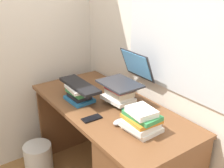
# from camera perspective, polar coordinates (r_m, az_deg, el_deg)

# --- Properties ---
(wall_back) EXTENTS (6.00, 0.06, 2.60)m
(wall_back) POSITION_cam_1_polar(r_m,az_deg,el_deg) (2.12, 7.69, 10.89)
(wall_back) COLOR silver
(wall_back) RESTS_ON ground
(wall_left) EXTENTS (0.05, 6.00, 2.60)m
(wall_left) POSITION_cam_1_polar(r_m,az_deg,el_deg) (2.62, -11.64, 12.91)
(wall_left) COLOR beige
(wall_left) RESTS_ON ground
(book_stack_tall) EXTENTS (0.25, 0.19, 0.16)m
(book_stack_tall) POSITION_cam_1_polar(r_m,az_deg,el_deg) (2.08, 1.52, -2.14)
(book_stack_tall) COLOR teal
(book_stack_tall) RESTS_ON desk
(book_stack_keyboard_riser) EXTENTS (0.23, 0.19, 0.11)m
(book_stack_keyboard_riser) POSITION_cam_1_polar(r_m,az_deg,el_deg) (2.15, -6.78, -1.98)
(book_stack_keyboard_riser) COLOR #2672B2
(book_stack_keyboard_riser) RESTS_ON desk
(book_stack_side) EXTENTS (0.24, 0.22, 0.16)m
(book_stack_side) POSITION_cam_1_polar(r_m,az_deg,el_deg) (1.76, 6.11, -7.45)
(book_stack_side) COLOR white
(book_stack_side) RESTS_ON desk
(laptop) EXTENTS (0.31, 0.32, 0.23)m
(laptop) POSITION_cam_1_polar(r_m,az_deg,el_deg) (2.06, 3.13, 1.74)
(laptop) COLOR #2D2D33
(laptop) RESTS_ON book_stack_tall
(keyboard) EXTENTS (0.42, 0.14, 0.02)m
(keyboard) POSITION_cam_1_polar(r_m,az_deg,el_deg) (2.13, -6.73, -0.24)
(keyboard) COLOR black
(keyboard) RESTS_ON book_stack_keyboard_riser
(computer_mouse) EXTENTS (0.06, 0.10, 0.04)m
(computer_mouse) POSITION_cam_1_polar(r_m,az_deg,el_deg) (1.84, 1.67, -7.84)
(computer_mouse) COLOR #A5A8AD
(computer_mouse) RESTS_ON desk
(mug) EXTENTS (0.13, 0.09, 0.10)m
(mug) POSITION_cam_1_polar(r_m,az_deg,el_deg) (2.41, -8.16, 0.48)
(mug) COLOR white
(mug) RESTS_ON desk
(cell_phone) EXTENTS (0.07, 0.14, 0.01)m
(cell_phone) POSITION_cam_1_polar(r_m,az_deg,el_deg) (1.91, -4.20, -7.11)
(cell_phone) COLOR black
(cell_phone) RESTS_ON desk
(wastebasket) EXTENTS (0.25, 0.25, 0.27)m
(wastebasket) POSITION_cam_1_polar(r_m,az_deg,el_deg) (2.68, -14.95, -14.64)
(wastebasket) COLOR silver
(wastebasket) RESTS_ON ground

